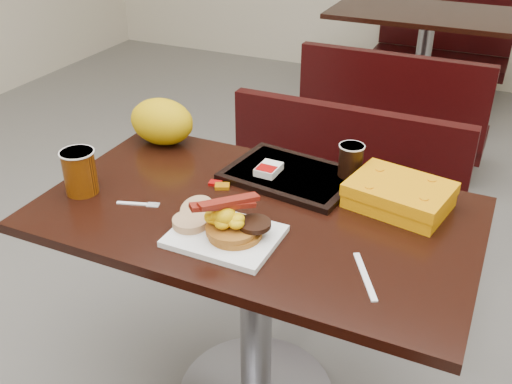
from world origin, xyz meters
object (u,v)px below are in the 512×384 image
at_px(fork, 132,203).
at_px(clamshell, 399,195).
at_px(platter, 225,236).
at_px(pancake_stack, 235,231).
at_px(knife, 365,276).
at_px(coffee_cup_far, 351,160).
at_px(table_near, 256,313).
at_px(table_far, 421,69).
at_px(coffee_cup_near, 80,172).
at_px(bench_far_s, 397,108).
at_px(paper_bag, 162,121).
at_px(bench_far_n, 439,44).
at_px(tray, 291,175).
at_px(hashbrown_sleeve_left, 269,169).
at_px(bench_near_n, 328,209).

distance_m(fork, clamshell, 0.75).
relative_size(platter, pancake_stack, 1.96).
bearing_deg(knife, coffee_cup_far, 172.15).
distance_m(table_near, knife, 0.54).
bearing_deg(table_near, table_far, 90.00).
xyz_separation_m(pancake_stack, coffee_cup_near, (-0.51, 0.04, 0.03)).
distance_m(bench_far_s, paper_bag, 1.76).
xyz_separation_m(bench_far_s, bench_far_n, (0.00, 1.40, 0.00)).
relative_size(table_near, tray, 3.15).
bearing_deg(bench_far_s, tray, -89.35).
xyz_separation_m(fork, tray, (0.35, 0.33, 0.01)).
xyz_separation_m(coffee_cup_near, hashbrown_sleeve_left, (0.46, 0.30, -0.04)).
bearing_deg(tray, knife, -40.62).
bearing_deg(hashbrown_sleeve_left, paper_bag, 171.07).
bearing_deg(table_far, bench_far_s, -90.00).
bearing_deg(bench_far_s, table_far, 90.00).
distance_m(table_near, platter, 0.41).
xyz_separation_m(coffee_cup_near, paper_bag, (0.03, 0.39, 0.01)).
bearing_deg(table_near, coffee_cup_far, 56.00).
height_order(bench_far_n, clamshell, clamshell).
xyz_separation_m(pancake_stack, paper_bag, (-0.48, 0.42, 0.05)).
height_order(table_near, fork, fork).
relative_size(pancake_stack, fork, 1.13).
relative_size(knife, coffee_cup_far, 1.82).
bearing_deg(coffee_cup_near, pancake_stack, -4.21).
xyz_separation_m(bench_far_n, clamshell, (0.35, -3.11, 0.43)).
bearing_deg(bench_near_n, fork, -112.08).
xyz_separation_m(bench_near_n, fork, (-0.33, -0.82, 0.39)).
bearing_deg(coffee_cup_far, paper_bag, -179.63).
xyz_separation_m(bench_far_s, coffee_cup_far, (0.18, -1.63, 0.46)).
xyz_separation_m(knife, paper_bag, (-0.82, 0.43, 0.07)).
relative_size(fork, coffee_cup_far, 1.24).
height_order(tray, coffee_cup_far, coffee_cup_far).
bearing_deg(tray, bench_far_s, 98.35).
xyz_separation_m(bench_near_n, tray, (0.02, -0.49, 0.40)).
distance_m(table_far, coffee_cup_far, 2.38).
distance_m(platter, fork, 0.32).
bearing_deg(bench_far_n, table_far, -90.00).
bearing_deg(knife, table_far, 158.06).
xyz_separation_m(tray, clamshell, (0.33, -0.03, 0.03)).
distance_m(table_far, bench_far_n, 0.70).
bearing_deg(coffee_cup_far, coffee_cup_near, -150.24).
distance_m(table_far, paper_bag, 2.42).
relative_size(table_far, knife, 6.68).
bearing_deg(tray, paper_bag, -178.57).
distance_m(platter, coffee_cup_near, 0.49).
distance_m(tray, coffee_cup_far, 0.18).
distance_m(platter, coffee_cup_far, 0.48).
xyz_separation_m(platter, pancake_stack, (0.03, 0.00, 0.02)).
relative_size(platter, fork, 2.22).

